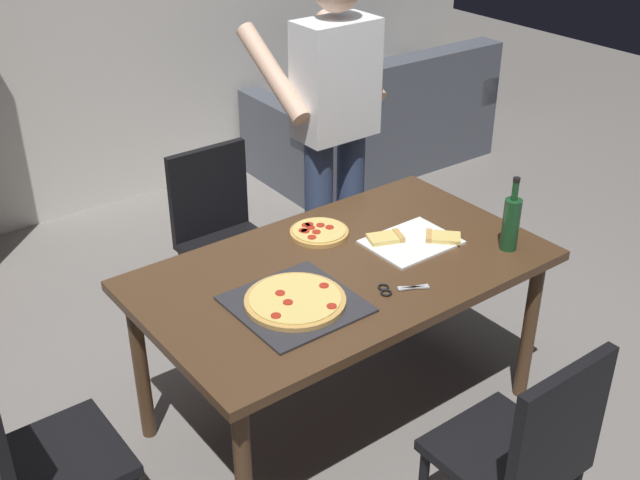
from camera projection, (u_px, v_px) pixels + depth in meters
name	position (u px, v px, depth m)	size (l,w,h in m)	color
ground_plane	(341.00, 412.00, 3.47)	(12.00, 12.00, 0.00)	gray
dining_table	(343.00, 282.00, 3.14)	(1.61, 0.94, 0.75)	#4C331E
chair_near_camera	(526.00, 449.00, 2.56)	(0.42, 0.42, 0.90)	black
chair_far_side	(221.00, 228.00, 3.89)	(0.42, 0.42, 0.90)	black
chair_left_end	(28.00, 454.00, 2.54)	(0.42, 0.42, 0.90)	black
couch	(376.00, 125.00, 5.71)	(1.72, 0.89, 0.85)	#4C515B
person_serving_pizza	(333.00, 124.00, 3.77)	(0.55, 0.54, 1.75)	#38476B
pepperoni_pizza_on_tray	(295.00, 302.00, 2.86)	(0.43, 0.43, 0.04)	#2D2D33
pizza_slices_on_towel	(412.00, 240.00, 3.27)	(0.38, 0.29, 0.03)	white
wine_bottle	(511.00, 222.00, 3.17)	(0.07, 0.07, 0.32)	#194723
kitchen_scissors	(395.00, 289.00, 2.95)	(0.19, 0.14, 0.01)	silver
second_pizza_plain	(319.00, 232.00, 3.33)	(0.25, 0.25, 0.03)	tan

